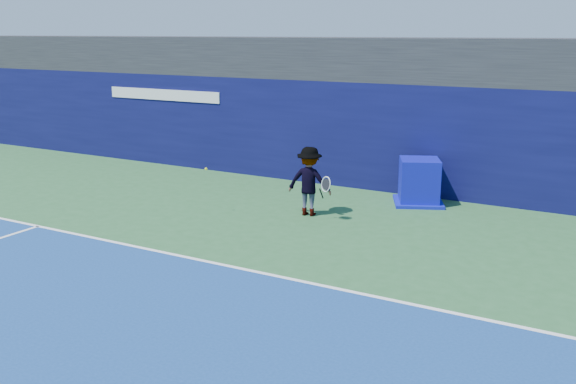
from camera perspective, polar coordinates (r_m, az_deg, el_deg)
name	(u,v)px	position (r m, az deg, el deg)	size (l,w,h in m)	color
ground	(102,323)	(10.49, -16.19, -11.15)	(80.00, 80.00, 0.00)	#295B2F
baseline	(216,263)	(12.58, -6.46, -6.31)	(24.00, 0.10, 0.01)	white
stadium_band	(381,59)	(19.35, 8.31, 11.65)	(36.00, 3.00, 1.20)	black
back_wall_assembly	(366,134)	(18.62, 6.95, 5.11)	(36.00, 1.03, 3.00)	#0A0C3B
equipment_cart	(419,183)	(17.01, 11.56, 0.76)	(1.62, 1.62, 1.18)	#0B0C9D
tennis_player	(309,181)	(15.56, 1.91, 0.96)	(1.33, 0.78, 1.69)	silver
tennis_ball	(206,169)	(15.70, -7.30, 2.06)	(0.06, 0.06, 0.06)	#C9D117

